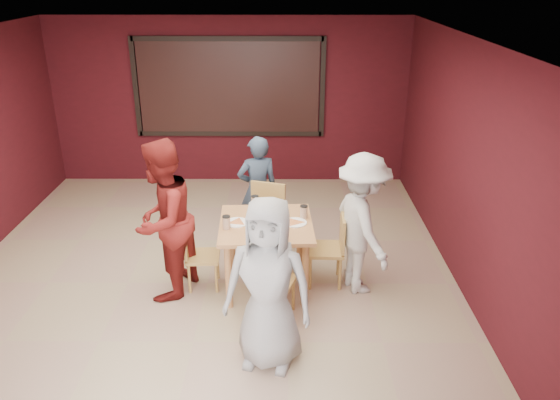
{
  "coord_description": "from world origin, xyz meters",
  "views": [
    {
      "loc": [
        0.91,
        -5.63,
        3.49
      ],
      "look_at": [
        0.87,
        -0.05,
        1.11
      ],
      "focal_mm": 35.0,
      "sensor_mm": 36.0,
      "label": 1
    }
  ],
  "objects_px": {
    "dining_table": "(266,231)",
    "diner_back": "(258,190)",
    "chair_back": "(265,216)",
    "diner_front": "(268,284)",
    "chair_left": "(197,252)",
    "diner_right": "(362,224)",
    "diner_left": "(163,221)",
    "chair_right": "(332,245)",
    "chair_front": "(271,280)"
  },
  "relations": [
    {
      "from": "dining_table",
      "to": "diner_back",
      "type": "bearing_deg",
      "value": 97.05
    },
    {
      "from": "chair_back",
      "to": "diner_front",
      "type": "bearing_deg",
      "value": -87.37
    },
    {
      "from": "chair_left",
      "to": "diner_back",
      "type": "relative_size",
      "value": 0.53
    },
    {
      "from": "dining_table",
      "to": "diner_right",
      "type": "distance_m",
      "value": 1.09
    },
    {
      "from": "diner_left",
      "to": "diner_right",
      "type": "bearing_deg",
      "value": 110.97
    },
    {
      "from": "dining_table",
      "to": "diner_right",
      "type": "xyz_separation_m",
      "value": [
        1.09,
        -0.03,
        0.11
      ]
    },
    {
      "from": "chair_back",
      "to": "diner_right",
      "type": "height_order",
      "value": "diner_right"
    },
    {
      "from": "chair_back",
      "to": "diner_left",
      "type": "height_order",
      "value": "diner_left"
    },
    {
      "from": "chair_right",
      "to": "diner_left",
      "type": "distance_m",
      "value": 1.96
    },
    {
      "from": "chair_left",
      "to": "diner_left",
      "type": "bearing_deg",
      "value": -157.36
    },
    {
      "from": "chair_back",
      "to": "chair_left",
      "type": "xyz_separation_m",
      "value": [
        -0.77,
        -0.82,
        -0.09
      ]
    },
    {
      "from": "chair_front",
      "to": "chair_right",
      "type": "distance_m",
      "value": 1.03
    },
    {
      "from": "chair_front",
      "to": "dining_table",
      "type": "bearing_deg",
      "value": 96.22
    },
    {
      "from": "dining_table",
      "to": "chair_right",
      "type": "height_order",
      "value": "dining_table"
    },
    {
      "from": "dining_table",
      "to": "diner_right",
      "type": "height_order",
      "value": "diner_right"
    },
    {
      "from": "chair_front",
      "to": "diner_front",
      "type": "xyz_separation_m",
      "value": [
        -0.01,
        -0.66,
        0.36
      ]
    },
    {
      "from": "chair_front",
      "to": "diner_front",
      "type": "height_order",
      "value": "diner_front"
    },
    {
      "from": "dining_table",
      "to": "diner_front",
      "type": "relative_size",
      "value": 0.65
    },
    {
      "from": "chair_front",
      "to": "diner_left",
      "type": "xyz_separation_m",
      "value": [
        -1.21,
        0.53,
        0.43
      ]
    },
    {
      "from": "dining_table",
      "to": "chair_left",
      "type": "relative_size",
      "value": 1.38
    },
    {
      "from": "chair_front",
      "to": "diner_left",
      "type": "relative_size",
      "value": 0.47
    },
    {
      "from": "chair_right",
      "to": "diner_left",
      "type": "height_order",
      "value": "diner_left"
    },
    {
      "from": "chair_left",
      "to": "diner_front",
      "type": "distance_m",
      "value": 1.64
    },
    {
      "from": "chair_back",
      "to": "diner_right",
      "type": "bearing_deg",
      "value": -36.95
    },
    {
      "from": "chair_left",
      "to": "diner_back",
      "type": "height_order",
      "value": "diner_back"
    },
    {
      "from": "dining_table",
      "to": "diner_front",
      "type": "bearing_deg",
      "value": -87.38
    },
    {
      "from": "diner_front",
      "to": "diner_right",
      "type": "relative_size",
      "value": 1.02
    },
    {
      "from": "chair_back",
      "to": "diner_back",
      "type": "height_order",
      "value": "diner_back"
    },
    {
      "from": "dining_table",
      "to": "chair_right",
      "type": "distance_m",
      "value": 0.8
    },
    {
      "from": "chair_front",
      "to": "diner_right",
      "type": "distance_m",
      "value": 1.25
    },
    {
      "from": "diner_right",
      "to": "diner_back",
      "type": "bearing_deg",
      "value": 27.82
    },
    {
      "from": "chair_back",
      "to": "diner_back",
      "type": "relative_size",
      "value": 0.64
    },
    {
      "from": "chair_front",
      "to": "chair_right",
      "type": "height_order",
      "value": "chair_right"
    },
    {
      "from": "chair_front",
      "to": "diner_back",
      "type": "xyz_separation_m",
      "value": [
        -0.22,
        1.86,
        0.26
      ]
    },
    {
      "from": "dining_table",
      "to": "diner_front",
      "type": "height_order",
      "value": "diner_front"
    },
    {
      "from": "chair_left",
      "to": "diner_right",
      "type": "distance_m",
      "value": 1.93
    },
    {
      "from": "chair_back",
      "to": "chair_left",
      "type": "height_order",
      "value": "chair_back"
    },
    {
      "from": "chair_back",
      "to": "chair_left",
      "type": "bearing_deg",
      "value": -133.24
    },
    {
      "from": "dining_table",
      "to": "diner_back",
      "type": "height_order",
      "value": "diner_back"
    },
    {
      "from": "chair_left",
      "to": "diner_front",
      "type": "xyz_separation_m",
      "value": [
        0.87,
        -1.33,
        0.4
      ]
    },
    {
      "from": "chair_right",
      "to": "diner_front",
      "type": "height_order",
      "value": "diner_front"
    },
    {
      "from": "chair_back",
      "to": "diner_back",
      "type": "distance_m",
      "value": 0.44
    },
    {
      "from": "chair_front",
      "to": "diner_right",
      "type": "height_order",
      "value": "diner_right"
    },
    {
      "from": "dining_table",
      "to": "chair_front",
      "type": "relative_size",
      "value": 1.27
    },
    {
      "from": "diner_left",
      "to": "diner_right",
      "type": "distance_m",
      "value": 2.23
    },
    {
      "from": "diner_left",
      "to": "diner_back",
      "type": "bearing_deg",
      "value": 161.44
    },
    {
      "from": "dining_table",
      "to": "chair_back",
      "type": "relative_size",
      "value": 1.15
    },
    {
      "from": "dining_table",
      "to": "chair_back",
      "type": "distance_m",
      "value": 0.84
    },
    {
      "from": "chair_front",
      "to": "diner_front",
      "type": "relative_size",
      "value": 0.51
    },
    {
      "from": "diner_front",
      "to": "diner_back",
      "type": "bearing_deg",
      "value": 108.1
    }
  ]
}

